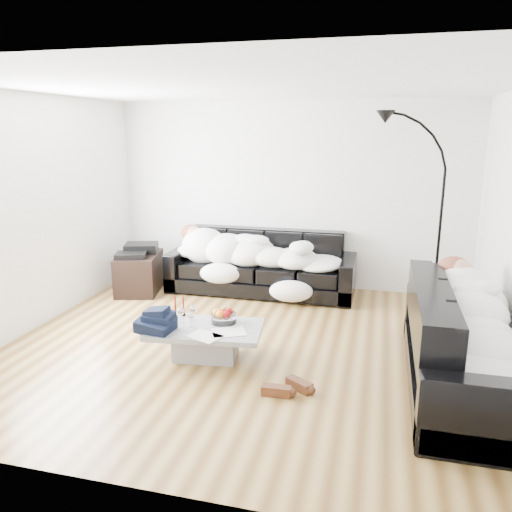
% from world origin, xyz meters
% --- Properties ---
extents(ground, '(5.00, 5.00, 0.00)m').
position_xyz_m(ground, '(0.00, 0.00, 0.00)').
color(ground, brown).
rests_on(ground, ground).
extents(wall_back, '(5.00, 0.02, 2.60)m').
position_xyz_m(wall_back, '(0.00, 2.25, 1.30)').
color(wall_back, silver).
rests_on(wall_back, ground).
extents(wall_left, '(0.02, 4.50, 2.60)m').
position_xyz_m(wall_left, '(-2.50, 0.00, 1.30)').
color(wall_left, silver).
rests_on(wall_left, ground).
extents(ceiling, '(5.00, 5.00, 0.00)m').
position_xyz_m(ceiling, '(0.00, 0.00, 2.60)').
color(ceiling, white).
rests_on(ceiling, ground).
extents(sofa_back, '(2.56, 0.88, 0.84)m').
position_xyz_m(sofa_back, '(-0.31, 1.80, 0.42)').
color(sofa_back, black).
rests_on(sofa_back, ground).
extents(sofa_right, '(0.96, 2.23, 0.90)m').
position_xyz_m(sofa_right, '(2.06, -0.38, 0.45)').
color(sofa_right, black).
rests_on(sofa_right, ground).
extents(sleeper_back, '(2.16, 0.75, 0.43)m').
position_xyz_m(sleeper_back, '(-0.31, 1.75, 0.64)').
color(sleeper_back, white).
rests_on(sleeper_back, sofa_back).
extents(sleeper_right, '(0.81, 1.91, 0.47)m').
position_xyz_m(sleeper_right, '(2.06, -0.38, 0.65)').
color(sleeper_right, white).
rests_on(sleeper_right, sofa_right).
extents(teal_cushion, '(0.42, 0.38, 0.20)m').
position_xyz_m(teal_cushion, '(2.00, 0.31, 0.72)').
color(teal_cushion, '#0F566B').
rests_on(teal_cushion, sofa_right).
extents(coffee_table, '(1.17, 0.77, 0.32)m').
position_xyz_m(coffee_table, '(-0.34, -0.37, 0.16)').
color(coffee_table, '#939699').
rests_on(coffee_table, ground).
extents(fruit_bowl, '(0.26, 0.26, 0.16)m').
position_xyz_m(fruit_bowl, '(-0.21, -0.21, 0.40)').
color(fruit_bowl, white).
rests_on(fruit_bowl, coffee_table).
extents(wine_glass_a, '(0.08, 0.08, 0.16)m').
position_xyz_m(wine_glass_a, '(-0.52, -0.24, 0.40)').
color(wine_glass_a, white).
rests_on(wine_glass_a, coffee_table).
extents(wine_glass_b, '(0.07, 0.07, 0.16)m').
position_xyz_m(wine_glass_b, '(-0.62, -0.32, 0.40)').
color(wine_glass_b, white).
rests_on(wine_glass_b, coffee_table).
extents(wine_glass_c, '(0.07, 0.07, 0.16)m').
position_xyz_m(wine_glass_c, '(-0.48, -0.40, 0.40)').
color(wine_glass_c, white).
rests_on(wine_glass_c, coffee_table).
extents(candle_left, '(0.05, 0.05, 0.23)m').
position_xyz_m(candle_left, '(-0.73, -0.20, 0.44)').
color(candle_left, maroon).
rests_on(candle_left, coffee_table).
extents(candle_right, '(0.05, 0.05, 0.21)m').
position_xyz_m(candle_right, '(-0.67, -0.12, 0.43)').
color(candle_right, maroon).
rests_on(candle_right, coffee_table).
extents(newspaper_a, '(0.39, 0.36, 0.01)m').
position_xyz_m(newspaper_a, '(-0.08, -0.43, 0.33)').
color(newspaper_a, silver).
rests_on(newspaper_a, coffee_table).
extents(newspaper_b, '(0.37, 0.32, 0.01)m').
position_xyz_m(newspaper_b, '(-0.27, -0.59, 0.33)').
color(newspaper_b, silver).
rests_on(newspaper_b, coffee_table).
extents(navy_jacket, '(0.39, 0.34, 0.18)m').
position_xyz_m(navy_jacket, '(-0.78, -0.57, 0.49)').
color(navy_jacket, black).
rests_on(navy_jacket, coffee_table).
extents(shoes, '(0.48, 0.38, 0.10)m').
position_xyz_m(shoes, '(0.57, -0.85, 0.05)').
color(shoes, '#472311').
rests_on(shoes, ground).
extents(av_cabinet, '(0.70, 0.88, 0.54)m').
position_xyz_m(av_cabinet, '(-1.96, 1.40, 0.27)').
color(av_cabinet, black).
rests_on(av_cabinet, ground).
extents(stereo, '(0.53, 0.46, 0.13)m').
position_xyz_m(stereo, '(-1.96, 1.40, 0.60)').
color(stereo, black).
rests_on(stereo, av_cabinet).
extents(floor_lamp, '(0.84, 0.56, 2.14)m').
position_xyz_m(floor_lamp, '(1.98, 1.75, 1.07)').
color(floor_lamp, black).
rests_on(floor_lamp, ground).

